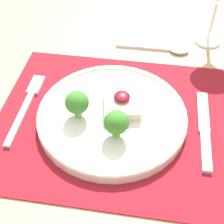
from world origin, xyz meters
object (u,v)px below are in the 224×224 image
object	(u,v)px
dinner_plate	(112,114)
fork	(28,103)
spoon	(169,49)
knife	(205,134)

from	to	relation	value
dinner_plate	fork	bearing A→B (deg)	174.52
dinner_plate	fork	size ratio (longest dim) A/B	1.47
fork	spoon	distance (m)	0.35
dinner_plate	knife	size ratio (longest dim) A/B	1.47
knife	spoon	world-z (taller)	spoon
knife	spoon	distance (m)	0.26
dinner_plate	spoon	world-z (taller)	dinner_plate
knife	dinner_plate	bearing A→B (deg)	174.70
fork	knife	xyz separation A→B (m)	(0.33, -0.03, -0.00)
fork	knife	world-z (taller)	knife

